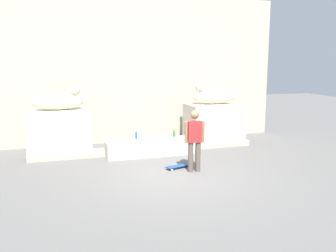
{
  "coord_description": "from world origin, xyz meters",
  "views": [
    {
      "loc": [
        -2.87,
        -8.45,
        2.94
      ],
      "look_at": [
        0.27,
        1.36,
        1.1
      ],
      "focal_mm": 38.74,
      "sensor_mm": 36.0,
      "label": 1
    }
  ],
  "objects": [
    {
      "name": "statue_reclining_right",
      "position": [
        2.68,
        3.49,
        1.7
      ],
      "size": [
        1.65,
        0.74,
        0.78
      ],
      "rotation": [
        0.0,
        0.0,
        3.03
      ],
      "color": "beige",
      "rests_on": "pedestal_right"
    },
    {
      "name": "bottle_green",
      "position": [
        0.88,
        2.6,
        0.6
      ],
      "size": [
        0.07,
        0.07,
        0.27
      ],
      "color": "#1E722D",
      "rests_on": "ledge_block"
    },
    {
      "name": "pedestal_right",
      "position": [
        2.71,
        3.49,
        0.71
      ],
      "size": [
        1.96,
        1.3,
        1.42
      ],
      "primitive_type": "cube",
      "color": "beige",
      "rests_on": "ground_plane"
    },
    {
      "name": "facade_wall",
      "position": [
        0.0,
        4.85,
        2.65
      ],
      "size": [
        11.14,
        0.6,
        5.3
      ],
      "primitive_type": "cube",
      "color": "#B5AE96",
      "rests_on": "ground_plane"
    },
    {
      "name": "bottle_blue",
      "position": [
        -0.39,
        2.62,
        0.61
      ],
      "size": [
        0.06,
        0.06,
        0.28
      ],
      "color": "#194C99",
      "rests_on": "ledge_block"
    },
    {
      "name": "ledge_block",
      "position": [
        0.0,
        2.39,
        0.25
      ],
      "size": [
        2.78,
        0.7,
        0.49
      ],
      "primitive_type": "cube",
      "color": "beige",
      "rests_on": "ground_plane"
    },
    {
      "name": "pedestal_left",
      "position": [
        -2.71,
        3.49,
        0.71
      ],
      "size": [
        1.96,
        1.3,
        1.42
      ],
      "primitive_type": "cube",
      "color": "beige",
      "rests_on": "ground_plane"
    },
    {
      "name": "skater",
      "position": [
        0.69,
        0.33,
        0.92
      ],
      "size": [
        0.53,
        0.26,
        1.67
      ],
      "rotation": [
        0.0,
        0.0,
        2.97
      ],
      "color": "brown",
      "rests_on": "ground_plane"
    },
    {
      "name": "stair_step",
      "position": [
        0.0,
        2.82,
        0.09
      ],
      "size": [
        7.39,
        0.5,
        0.18
      ],
      "primitive_type": "cube",
      "color": "#A9A08F",
      "rests_on": "ground_plane"
    },
    {
      "name": "skateboard",
      "position": [
        0.41,
        0.75,
        0.06
      ],
      "size": [
        0.82,
        0.4,
        0.08
      ],
      "rotation": [
        0.0,
        0.0,
        3.41
      ],
      "color": "navy",
      "rests_on": "ground_plane"
    },
    {
      "name": "ground_plane",
      "position": [
        0.0,
        0.0,
        0.0
      ],
      "size": [
        40.0,
        40.0,
        0.0
      ],
      "primitive_type": "plane",
      "color": "#605E5B"
    },
    {
      "name": "statue_reclining_left",
      "position": [
        -2.68,
        3.49,
        1.7
      ],
      "size": [
        1.62,
        0.62,
        0.78
      ],
      "rotation": [
        0.0,
        0.0,
        -0.04
      ],
      "color": "beige",
      "rests_on": "pedestal_left"
    }
  ]
}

